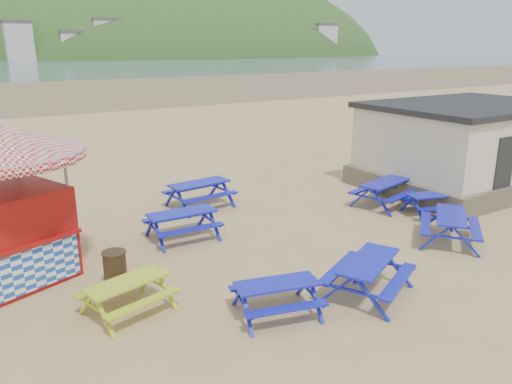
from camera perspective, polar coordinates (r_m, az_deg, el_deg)
ground at (r=13.28m, az=-1.70°, el=-6.62°), size 400.00×400.00×0.00m
wet_sand at (r=66.05m, az=-27.08°, el=10.19°), size 400.00×400.00×0.00m
picnic_table_blue_a at (r=14.04m, az=-8.41°, el=-3.77°), size 1.91×1.56×0.78m
picnic_table_blue_b at (r=16.69m, az=-6.46°, el=-0.29°), size 2.16×1.81×0.84m
picnic_table_blue_c at (r=17.24m, az=14.45°, el=-0.19°), size 2.32×2.04×0.83m
picnic_table_blue_d at (r=10.18m, az=2.38°, el=-12.05°), size 1.93×1.69×0.69m
picnic_table_blue_e at (r=11.13m, az=12.67°, el=-9.51°), size 2.42×2.25×0.81m
picnic_table_blue_f at (r=14.61m, az=21.26°, el=-3.91°), size 2.44×2.39×0.80m
picnic_table_yellow at (r=10.56m, az=-14.43°, el=-11.49°), size 1.93×1.69×0.69m
litter_bin at (r=11.73m, az=-15.82°, el=-8.35°), size 0.54×0.54×0.80m
amenity_block at (r=20.59m, az=22.88°, el=5.00°), size 7.40×5.40×3.15m
headland_town at (r=259.20m, az=-10.50°, el=12.86°), size 264.00×144.00×108.00m
picnic_table_blue_g at (r=16.77m, az=19.56°, el=-1.34°), size 1.99×1.77×0.70m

